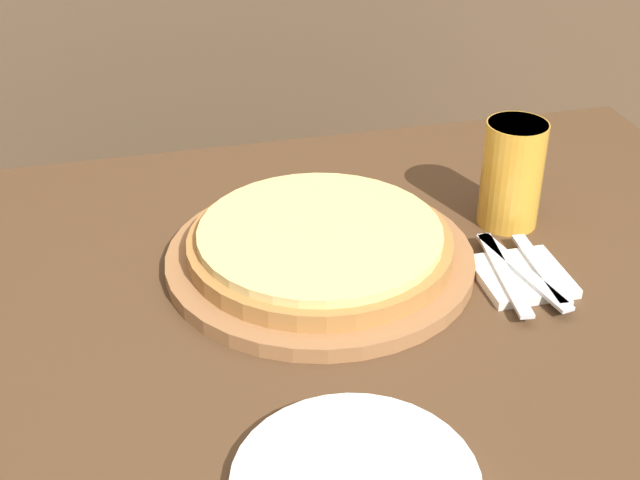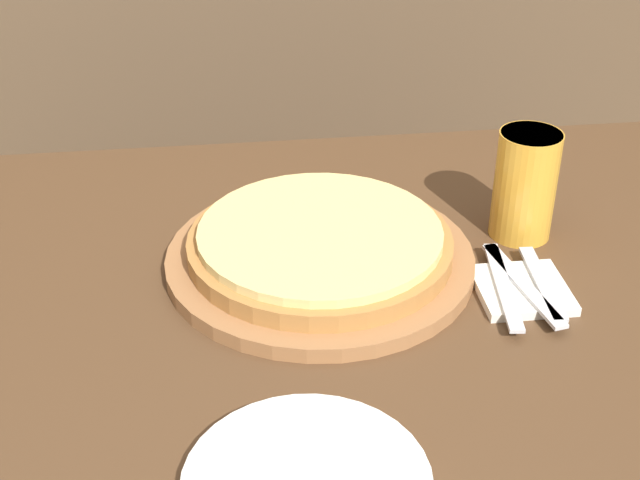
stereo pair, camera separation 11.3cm
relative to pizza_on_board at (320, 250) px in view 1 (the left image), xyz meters
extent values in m
cylinder|color=#99663D|center=(0.00, 0.00, -0.02)|extent=(0.40, 0.40, 0.02)
cylinder|color=#A87038|center=(0.00, 0.00, 0.01)|extent=(0.34, 0.34, 0.02)
cylinder|color=#E0C175|center=(0.00, 0.00, 0.02)|extent=(0.31, 0.31, 0.01)
cylinder|color=gold|center=(0.28, 0.05, 0.05)|extent=(0.08, 0.08, 0.15)
cylinder|color=white|center=(0.28, 0.05, 0.12)|extent=(0.08, 0.08, 0.02)
cube|color=silver|center=(0.24, -0.09, -0.02)|extent=(0.11, 0.11, 0.01)
cube|color=silver|center=(0.22, -0.09, -0.01)|extent=(0.04, 0.19, 0.00)
cube|color=silver|center=(0.24, -0.09, -0.01)|extent=(0.05, 0.19, 0.00)
cube|color=silver|center=(0.27, -0.09, -0.01)|extent=(0.03, 0.16, 0.00)
camera|label=1|loc=(-0.23, -0.94, 0.61)|focal=50.00mm
camera|label=2|loc=(-0.12, -0.96, 0.61)|focal=50.00mm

